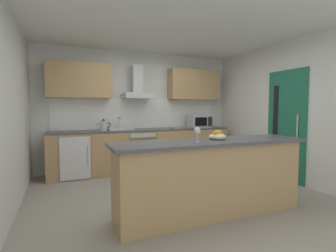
{
  "coord_description": "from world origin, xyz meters",
  "views": [
    {
      "loc": [
        -1.63,
        -3.56,
        1.35
      ],
      "look_at": [
        0.03,
        0.4,
        1.05
      ],
      "focal_mm": 27.03,
      "sensor_mm": 36.0,
      "label": 1
    }
  ],
  "objects_px": {
    "sink": "(120,129)",
    "kettle": "(104,126)",
    "refrigerator": "(75,156)",
    "chopping_board": "(178,128)",
    "fruit_bowl": "(217,136)",
    "microwave": "(199,121)",
    "oven": "(140,150)",
    "range_hood": "(137,88)",
    "wine_glass": "(197,132)"
  },
  "relations": [
    {
      "from": "sink",
      "to": "kettle",
      "type": "xyz_separation_m",
      "value": [
        -0.35,
        -0.04,
        0.08
      ]
    },
    {
      "from": "refrigerator",
      "to": "chopping_board",
      "type": "xyz_separation_m",
      "value": [
        2.21,
        -0.02,
        0.49
      ]
    },
    {
      "from": "sink",
      "to": "fruit_bowl",
      "type": "height_order",
      "value": "sink"
    },
    {
      "from": "sink",
      "to": "chopping_board",
      "type": "bearing_deg",
      "value": -1.52
    },
    {
      "from": "microwave",
      "to": "chopping_board",
      "type": "relative_size",
      "value": 1.47
    },
    {
      "from": "sink",
      "to": "fruit_bowl",
      "type": "distance_m",
      "value": 2.59
    },
    {
      "from": "oven",
      "to": "fruit_bowl",
      "type": "xyz_separation_m",
      "value": [
        0.32,
        -2.48,
        0.54
      ]
    },
    {
      "from": "oven",
      "to": "range_hood",
      "type": "bearing_deg",
      "value": 90.0
    },
    {
      "from": "microwave",
      "to": "sink",
      "type": "xyz_separation_m",
      "value": [
        -1.86,
        0.04,
        -0.12
      ]
    },
    {
      "from": "sink",
      "to": "range_hood",
      "type": "bearing_deg",
      "value": 16.24
    },
    {
      "from": "kettle",
      "to": "chopping_board",
      "type": "bearing_deg",
      "value": 0.35
    },
    {
      "from": "refrigerator",
      "to": "wine_glass",
      "type": "relative_size",
      "value": 4.78
    },
    {
      "from": "chopping_board",
      "to": "fruit_bowl",
      "type": "bearing_deg",
      "value": -103.32
    },
    {
      "from": "microwave",
      "to": "refrigerator",
      "type": "bearing_deg",
      "value": 179.48
    },
    {
      "from": "oven",
      "to": "chopping_board",
      "type": "height_order",
      "value": "chopping_board"
    },
    {
      "from": "refrigerator",
      "to": "fruit_bowl",
      "type": "bearing_deg",
      "value": -56.67
    },
    {
      "from": "refrigerator",
      "to": "microwave",
      "type": "xyz_separation_m",
      "value": [
        2.77,
        -0.03,
        0.62
      ]
    },
    {
      "from": "microwave",
      "to": "chopping_board",
      "type": "distance_m",
      "value": 0.57
    },
    {
      "from": "oven",
      "to": "refrigerator",
      "type": "xyz_separation_m",
      "value": [
        -1.31,
        -0.0,
        -0.03
      ]
    },
    {
      "from": "microwave",
      "to": "wine_glass",
      "type": "distance_m",
      "value": 2.95
    },
    {
      "from": "refrigerator",
      "to": "range_hood",
      "type": "bearing_deg",
      "value": 5.75
    },
    {
      "from": "refrigerator",
      "to": "chopping_board",
      "type": "bearing_deg",
      "value": -0.54
    },
    {
      "from": "wine_glass",
      "to": "fruit_bowl",
      "type": "xyz_separation_m",
      "value": [
        0.35,
        0.1,
        -0.08
      ]
    },
    {
      "from": "oven",
      "to": "refrigerator",
      "type": "height_order",
      "value": "oven"
    },
    {
      "from": "microwave",
      "to": "wine_glass",
      "type": "xyz_separation_m",
      "value": [
        -1.49,
        -2.55,
        0.02
      ]
    },
    {
      "from": "kettle",
      "to": "fruit_bowl",
      "type": "xyz_separation_m",
      "value": [
        1.07,
        -2.45,
        -0.01
      ]
    },
    {
      "from": "sink",
      "to": "kettle",
      "type": "height_order",
      "value": "sink"
    },
    {
      "from": "chopping_board",
      "to": "range_hood",
      "type": "bearing_deg",
      "value": 170.31
    },
    {
      "from": "oven",
      "to": "sink",
      "type": "relative_size",
      "value": 1.6
    },
    {
      "from": "oven",
      "to": "chopping_board",
      "type": "xyz_separation_m",
      "value": [
        0.9,
        -0.02,
        0.45
      ]
    },
    {
      "from": "microwave",
      "to": "kettle",
      "type": "xyz_separation_m",
      "value": [
        -2.21,
        -0.01,
        -0.04
      ]
    },
    {
      "from": "refrigerator",
      "to": "chopping_board",
      "type": "relative_size",
      "value": 2.5
    },
    {
      "from": "refrigerator",
      "to": "range_hood",
      "type": "relative_size",
      "value": 1.18
    },
    {
      "from": "range_hood",
      "to": "fruit_bowl",
      "type": "bearing_deg",
      "value": -83.1
    },
    {
      "from": "fruit_bowl",
      "to": "wine_glass",
      "type": "bearing_deg",
      "value": -164.24
    },
    {
      "from": "oven",
      "to": "refrigerator",
      "type": "distance_m",
      "value": 1.31
    },
    {
      "from": "oven",
      "to": "wine_glass",
      "type": "distance_m",
      "value": 2.65
    },
    {
      "from": "oven",
      "to": "chopping_board",
      "type": "bearing_deg",
      "value": -1.51
    },
    {
      "from": "oven",
      "to": "microwave",
      "type": "distance_m",
      "value": 1.57
    },
    {
      "from": "refrigerator",
      "to": "fruit_bowl",
      "type": "relative_size",
      "value": 3.86
    },
    {
      "from": "microwave",
      "to": "fruit_bowl",
      "type": "xyz_separation_m",
      "value": [
        -1.14,
        -2.45,
        -0.05
      ]
    },
    {
      "from": "refrigerator",
      "to": "kettle",
      "type": "relative_size",
      "value": 2.94
    },
    {
      "from": "chopping_board",
      "to": "sink",
      "type": "bearing_deg",
      "value": 178.48
    },
    {
      "from": "sink",
      "to": "fruit_bowl",
      "type": "xyz_separation_m",
      "value": [
        0.72,
        -2.49,
        0.07
      ]
    },
    {
      "from": "fruit_bowl",
      "to": "chopping_board",
      "type": "height_order",
      "value": "fruit_bowl"
    },
    {
      "from": "fruit_bowl",
      "to": "oven",
      "type": "bearing_deg",
      "value": 97.26
    },
    {
      "from": "sink",
      "to": "kettle",
      "type": "bearing_deg",
      "value": -172.7
    },
    {
      "from": "range_hood",
      "to": "oven",
      "type": "bearing_deg",
      "value": -90.0
    },
    {
      "from": "microwave",
      "to": "sink",
      "type": "height_order",
      "value": "microwave"
    },
    {
      "from": "range_hood",
      "to": "wine_glass",
      "type": "relative_size",
      "value": 4.05
    }
  ]
}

